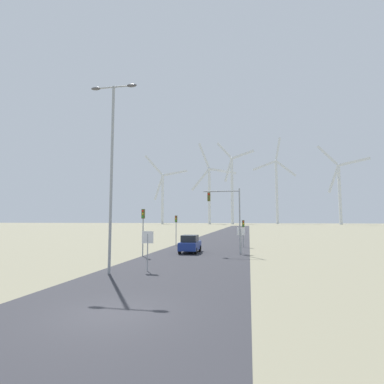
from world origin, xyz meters
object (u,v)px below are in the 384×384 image
object	(u,v)px
car_approaching	(190,244)
stop_sign_near	(148,243)
traffic_light_mast_overhead	(228,208)
streetlamp	(112,157)
wind_turbine_left	(209,189)
wind_turbine_center	(232,184)
wind_turbine_far_right	(339,187)
stop_sign_far	(241,235)
traffic_light_post_mid_left	(176,224)
traffic_light_post_near_left	(143,222)
wind_turbine_right	(277,185)
traffic_light_post_near_right	(243,227)
wind_turbine_far_left	(163,193)

from	to	relation	value
car_approaching	stop_sign_near	bearing A→B (deg)	-93.08
stop_sign_near	traffic_light_mast_overhead	bearing A→B (deg)	67.01
streetlamp	stop_sign_near	xyz separation A→B (m)	(2.08, 1.35, -5.70)
wind_turbine_left	wind_turbine_center	xyz separation A→B (m)	(18.76, -3.15, 3.32)
wind_turbine_left	wind_turbine_far_right	distance (m)	97.95
stop_sign_far	wind_turbine_center	world-z (taller)	wind_turbine_center
stop_sign_near	traffic_light_post_mid_left	bearing A→B (deg)	98.27
traffic_light_post_near_left	traffic_light_post_mid_left	world-z (taller)	traffic_light_post_near_left
wind_turbine_right	traffic_light_post_near_left	bearing A→B (deg)	-98.10
traffic_light_post_near_right	traffic_light_mast_overhead	distance (m)	8.60
car_approaching	wind_turbine_right	bearing A→B (deg)	82.71
traffic_light_post_near_left	car_approaching	size ratio (longest dim) A/B	1.07
wind_turbine_center	wind_turbine_far_right	xyz separation A→B (m)	(78.93, -3.81, -4.54)
wind_turbine_left	wind_turbine_center	distance (m)	19.31
streetlamp	stop_sign_far	distance (m)	16.29
stop_sign_near	wind_turbine_far_left	world-z (taller)	wind_turbine_far_left
stop_sign_near	traffic_light_mast_overhead	distance (m)	12.14
wind_turbine_right	traffic_light_post_near_right	bearing A→B (deg)	-96.18
wind_turbine_far_right	stop_sign_near	bearing A→B (deg)	-108.55
streetlamp	traffic_light_post_mid_left	xyz separation A→B (m)	(-0.75, 20.79, -4.63)
wind_turbine_left	traffic_light_post_near_right	bearing A→B (deg)	-81.38
stop_sign_near	car_approaching	size ratio (longest dim) A/B	0.64
wind_turbine_far_left	traffic_light_post_near_right	bearing A→B (deg)	-70.90
traffic_light_mast_overhead	wind_turbine_far_right	world-z (taller)	wind_turbine_far_right
car_approaching	wind_turbine_center	distance (m)	211.33
stop_sign_near	wind_turbine_left	distance (m)	226.62
traffic_light_post_near_left	traffic_light_post_near_right	xyz separation A→B (m)	(9.22, 11.23, -0.75)
stop_sign_far	wind_turbine_far_left	xyz separation A→B (m)	(-71.70, 214.82, 24.66)
stop_sign_near	wind_turbine_left	world-z (taller)	wind_turbine_left
traffic_light_post_near_left	traffic_light_post_near_right	bearing A→B (deg)	50.62
traffic_light_post_near_left	traffic_light_mast_overhead	distance (m)	8.51
wind_turbine_left	stop_sign_near	bearing A→B (deg)	-83.62
wind_turbine_far_left	wind_turbine_center	world-z (taller)	wind_turbine_center
traffic_light_post_mid_left	traffic_light_mast_overhead	xyz separation A→B (m)	(7.45, -8.54, 1.64)
wind_turbine_center	stop_sign_far	bearing A→B (deg)	-86.67
traffic_light_mast_overhead	wind_turbine_left	xyz separation A→B (m)	(-29.63, 212.73, 24.15)
streetlamp	wind_turbine_far_left	world-z (taller)	wind_turbine_far_left
stop_sign_near	traffic_light_post_near_left	xyz separation A→B (m)	(-3.23, 7.89, 1.38)
streetlamp	traffic_light_post_near_right	world-z (taller)	streetlamp
car_approaching	wind_turbine_far_right	size ratio (longest dim) A/B	0.07
wind_turbine_right	wind_turbine_far_left	bearing A→B (deg)	-170.29
traffic_light_mast_overhead	car_approaching	world-z (taller)	traffic_light_mast_overhead
traffic_light_post_near_left	traffic_light_post_near_right	world-z (taller)	traffic_light_post_near_left
traffic_light_post_near_right	car_approaching	xyz separation A→B (m)	(-5.37, -7.55, -1.57)
streetlamp	traffic_light_post_near_right	distance (m)	22.58
streetlamp	wind_turbine_right	size ratio (longest dim) A/B	0.17
traffic_light_post_near_left	wind_turbine_far_left	distance (m)	228.57
traffic_light_post_mid_left	wind_turbine_far_right	world-z (taller)	wind_turbine_far_right
stop_sign_far	traffic_light_post_mid_left	bearing A→B (deg)	138.28
traffic_light_post_mid_left	streetlamp	bearing A→B (deg)	-87.94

